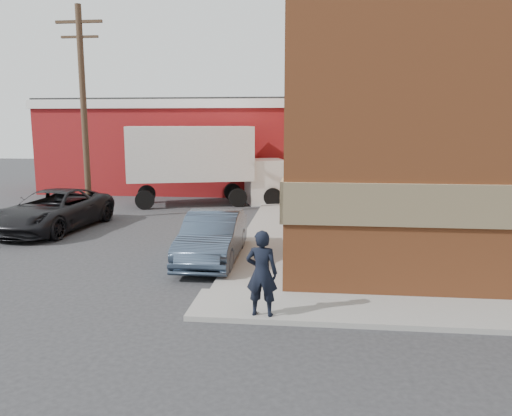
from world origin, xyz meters
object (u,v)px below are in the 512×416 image
(warehouse, at_px, (184,145))
(utility_pole, at_px, (84,109))
(box_truck, at_px, (206,160))
(suv_a, at_px, (53,210))
(brick_building, at_px, (476,110))
(sedan, at_px, (212,237))
(man, at_px, (262,273))

(warehouse, relative_size, utility_pole, 1.81)
(box_truck, bearing_deg, suv_a, -140.15)
(brick_building, relative_size, warehouse, 1.12)
(brick_building, height_order, warehouse, brick_building)
(suv_a, bearing_deg, sedan, -22.63)
(warehouse, distance_m, utility_pole, 11.27)
(brick_building, xyz_separation_m, sedan, (-9.30, -6.08, -3.93))
(man, bearing_deg, brick_building, -120.63)
(brick_building, xyz_separation_m, utility_pole, (-16.00, 0.00, 0.06))
(sedan, relative_size, suv_a, 0.80)
(suv_a, bearing_deg, brick_building, 13.33)
(box_truck, bearing_deg, sedan, -93.21)
(warehouse, xyz_separation_m, suv_a, (-1.90, -13.32, -2.02))
(brick_building, distance_m, sedan, 11.78)
(warehouse, height_order, suv_a, warehouse)
(warehouse, xyz_separation_m, sedan, (5.20, -17.08, -2.06))
(box_truck, bearing_deg, warehouse, 97.08)
(utility_pole, xyz_separation_m, man, (8.64, -10.55, -3.70))
(suv_a, relative_size, box_truck, 0.67)
(man, bearing_deg, suv_a, -38.05)
(sedan, bearing_deg, suv_a, 151.35)
(man, height_order, suv_a, man)
(brick_building, distance_m, warehouse, 18.30)
(sedan, height_order, box_truck, box_truck)
(warehouse, bearing_deg, sedan, -73.07)
(brick_building, relative_size, suv_a, 3.21)
(sedan, bearing_deg, man, -67.19)
(sedan, relative_size, box_truck, 0.54)
(brick_building, bearing_deg, utility_pole, 179.98)
(warehouse, bearing_deg, man, -71.66)
(brick_building, distance_m, suv_a, 17.01)
(sedan, xyz_separation_m, box_truck, (-2.45, 10.66, 1.57))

